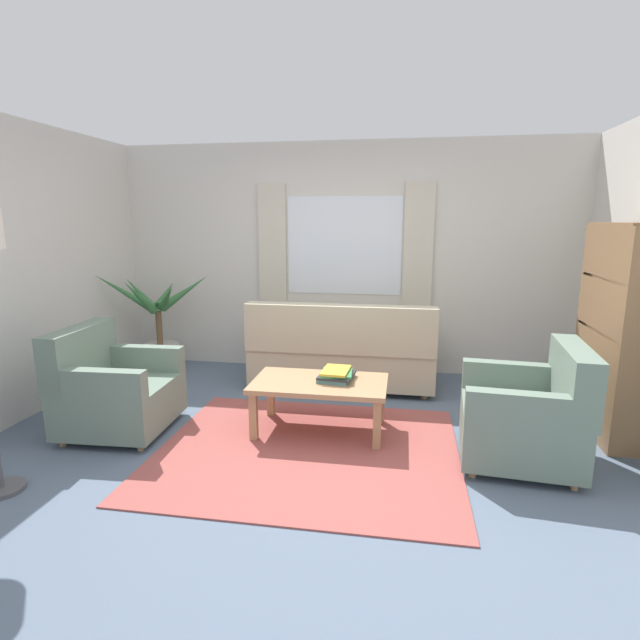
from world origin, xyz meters
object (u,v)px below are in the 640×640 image
Objects in this scene: armchair_right at (529,415)px; potted_plant at (159,332)px; couch at (342,353)px; book_stack_on_table at (336,375)px; coffee_table at (320,388)px; armchair_left at (113,390)px; bookshelf at (612,342)px.

armchair_right is 0.75× the size of potted_plant.
couch is 5.43× the size of book_stack_on_table.
couch is 1.73× the size of coffee_table.
armchair_right is 4.03m from potted_plant.
armchair_left is at bearing -85.07° from armchair_right.
armchair_right reaches higher than book_stack_on_table.
coffee_table is 2.38m from bookshelf.
potted_plant reaches higher than couch.
potted_plant is at bearing -4.74° from couch.
armchair_right is 1.06m from bookshelf.
coffee_table is (-0.04, -1.17, 0.01)m from couch.
couch is at bearing 87.93° from coffee_table.
coffee_table is at bearing -152.75° from book_stack_on_table.
armchair_left is 0.51× the size of bookshelf.
book_stack_on_table is (0.09, -1.10, 0.11)m from couch.
armchair_left is at bearing 39.26° from couch.
bookshelf is at bearing -12.48° from potted_plant.
couch is 1.10× the size of bookshelf.
armchair_left reaches higher than coffee_table.
armchair_right is (1.54, -1.43, -0.01)m from couch.
armchair_left is 3.28m from armchair_right.
couch is 1.17m from coffee_table.
coffee_table is at bearing -32.55° from potted_plant.
armchair_left is 1.72m from coffee_table.
potted_plant is (-2.24, 1.28, -0.01)m from book_stack_on_table.
book_stack_on_table is 2.58m from potted_plant.
couch is 2.45m from bookshelf.
couch is at bearing 70.58° from bookshelf.
couch is 1.11m from book_stack_on_table.
armchair_right is at bearing 130.25° from bookshelf.
bookshelf is (4.43, -0.98, 0.31)m from potted_plant.
coffee_table is at bearing 87.93° from couch.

